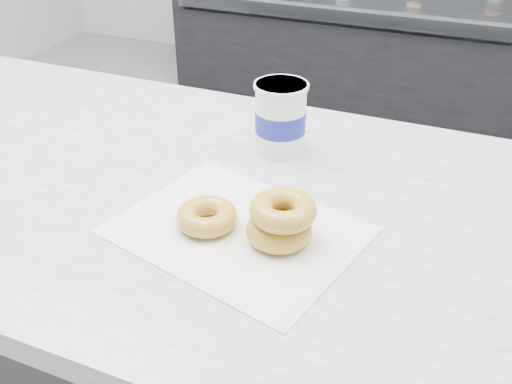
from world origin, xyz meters
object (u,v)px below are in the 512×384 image
Objects in this scene: counter at (116,338)px; display_case at (382,15)px; donut_single at (207,216)px; donut_stack at (281,220)px; coffee_cup at (281,117)px.

display_case reaches higher than counter.
donut_stack reaches higher than donut_single.
coffee_cup reaches higher than counter.
counter is at bearing -90.00° from display_case.
coffee_cup is at bearing 87.07° from donut_single.
donut_stack is at bearing 4.98° from donut_single.
coffee_cup is (0.31, -2.55, 0.47)m from display_case.
counter is at bearing 162.18° from donut_single.
donut_single is 0.70× the size of coffee_cup.
donut_stack is at bearing -81.73° from display_case.
display_case is 2.61m from coffee_cup.
donut_single is 0.68× the size of donut_stack.
display_case reaches higher than donut_single.
donut_stack is (0.11, 0.01, 0.02)m from donut_single.
display_case is 2.86m from donut_single.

